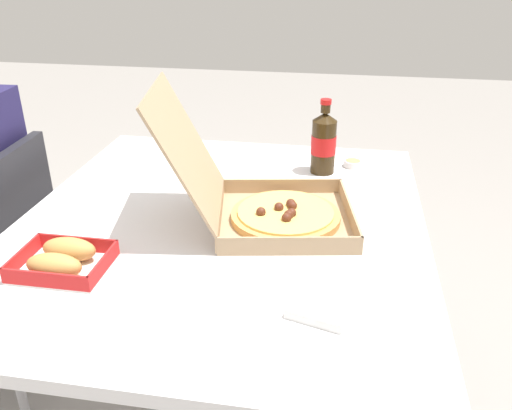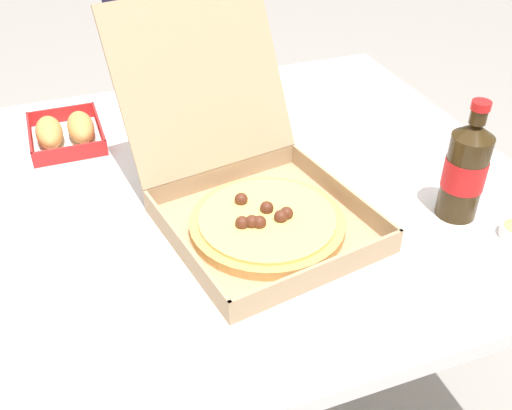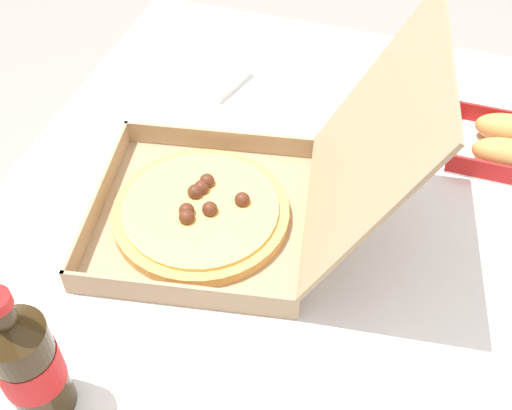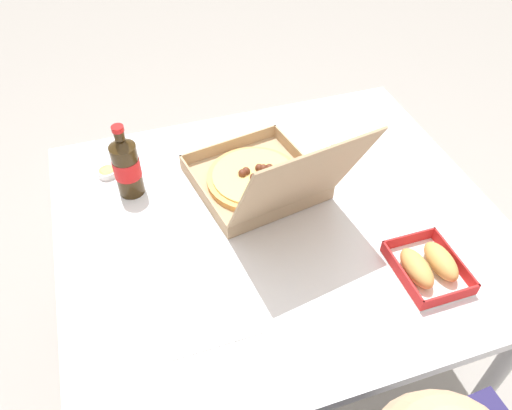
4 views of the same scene
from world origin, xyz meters
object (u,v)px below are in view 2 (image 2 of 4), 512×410
chair (182,120)px  cola_bottle (465,170)px  pizza_box_open (254,195)px  napkin_pile (72,322)px  bread_side_box (66,132)px  diner_person (171,52)px  paper_menu (298,110)px

chair → cola_bottle: 1.06m
pizza_box_open → napkin_pile: bearing=-155.4°
napkin_pile → bread_side_box: bearing=85.0°
chair → napkin_pile: chair is taller
chair → diner_person: size_ratio=0.72×
diner_person → bread_side_box: 0.63m
bread_side_box → paper_menu: 0.53m
diner_person → bread_side_box: (-0.35, -0.52, 0.06)m
diner_person → bread_side_box: size_ratio=6.04×
pizza_box_open → paper_menu: pizza_box_open is taller
chair → diner_person: diner_person is taller
cola_bottle → paper_menu: cola_bottle is taller
bread_side_box → pizza_box_open: bearing=-54.0°
chair → diner_person: 0.21m
bread_side_box → paper_menu: bearing=-4.1°
diner_person → paper_menu: 0.59m
pizza_box_open → diner_person: bearing=85.8°
diner_person → bread_side_box: bearing=-124.3°
chair → napkin_pile: (-0.41, -1.01, 0.25)m
pizza_box_open → bread_side_box: bearing=126.0°
cola_bottle → napkin_pile: bearing=-176.8°
pizza_box_open → chair: bearing=85.3°
pizza_box_open → bread_side_box: 0.49m
paper_menu → diner_person: bearing=106.4°
bread_side_box → paper_menu: bread_side_box is taller
chair → bread_side_box: size_ratio=4.36×
chair → paper_menu: 0.58m
diner_person → pizza_box_open: 0.92m
bread_side_box → cola_bottle: size_ratio=0.85×
chair → cola_bottle: (0.28, -0.97, 0.33)m
diner_person → napkin_pile: diner_person is taller
cola_bottle → bread_side_box: bearing=141.2°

